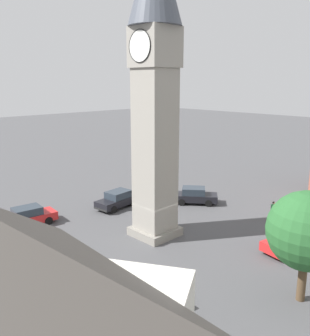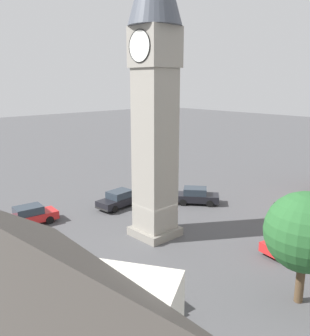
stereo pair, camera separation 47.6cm
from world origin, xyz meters
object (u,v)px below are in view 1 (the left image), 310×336
(road_sign, at_px, (12,235))
(pedestrian, at_px, (273,209))
(car_blue_kerb, at_px, (137,304))
(tree, at_px, (307,231))
(car_white_side, at_px, (118,199))
(clock_tower, at_px, (155,62))
(car_black_far, at_px, (29,216))
(car_silver_kerb, at_px, (195,196))
(car_red_corner, at_px, (290,241))

(road_sign, bearing_deg, pedestrian, 67.06)
(car_blue_kerb, distance_m, tree, 9.18)
(pedestrian, relative_size, road_sign, 0.60)
(car_white_side, distance_m, tree, 18.44)
(clock_tower, xyz_separation_m, car_black_far, (-8.30, -5.91, -11.67))
(car_blue_kerb, distance_m, car_silver_kerb, 17.73)
(car_black_far, relative_size, pedestrian, 2.53)
(car_silver_kerb, relative_size, car_black_far, 1.00)
(road_sign, bearing_deg, car_white_side, 108.55)
(tree, height_order, road_sign, tree)
(car_blue_kerb, distance_m, car_red_corner, 12.23)
(car_white_side, relative_size, tree, 0.72)
(clock_tower, bearing_deg, car_black_far, -144.57)
(road_sign, bearing_deg, car_silver_kerb, 88.77)
(car_silver_kerb, xyz_separation_m, car_red_corner, (10.87, -3.09, 0.00))
(clock_tower, height_order, car_silver_kerb, clock_tower)
(car_silver_kerb, distance_m, car_red_corner, 11.31)
(car_silver_kerb, height_order, tree, tree)
(car_black_far, height_order, tree, tree)
(pedestrian, bearing_deg, car_red_corner, -50.15)
(clock_tower, relative_size, car_silver_kerb, 4.99)
(tree, bearing_deg, car_red_corner, 121.80)
(clock_tower, relative_size, tree, 3.59)
(car_blue_kerb, bearing_deg, car_red_corner, 81.78)
(car_black_far, bearing_deg, car_red_corner, 32.48)
(car_black_far, bearing_deg, tree, 15.95)
(car_red_corner, bearing_deg, car_blue_kerb, -98.22)
(car_white_side, bearing_deg, car_blue_kerb, -34.99)
(car_red_corner, distance_m, car_black_far, 19.61)
(pedestrian, distance_m, tree, 11.62)
(clock_tower, relative_size, car_black_far, 4.97)
(car_blue_kerb, bearing_deg, road_sign, -168.55)
(car_silver_kerb, distance_m, pedestrian, 7.44)
(car_red_corner, xyz_separation_m, pedestrian, (-3.52, 4.22, 0.25))
(car_black_far, bearing_deg, car_silver_kerb, 67.41)
(car_blue_kerb, relative_size, car_red_corner, 0.98)
(car_silver_kerb, xyz_separation_m, tree, (13.93, -8.02, 3.11))
(clock_tower, height_order, car_black_far, clock_tower)
(car_white_side, xyz_separation_m, pedestrian, (11.48, 7.05, 0.25))
(clock_tower, relative_size, road_sign, 7.59)
(car_red_corner, bearing_deg, clock_tower, -150.70)
(car_red_corner, relative_size, car_white_side, 1.02)
(car_red_corner, distance_m, car_white_side, 15.26)
(clock_tower, bearing_deg, pedestrian, 61.88)
(car_blue_kerb, height_order, car_red_corner, same)
(clock_tower, distance_m, car_black_far, 15.49)
(car_blue_kerb, relative_size, pedestrian, 2.55)
(road_sign, bearing_deg, car_black_far, 146.59)
(tree, distance_m, road_sign, 17.06)
(car_silver_kerb, distance_m, car_white_side, 7.22)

